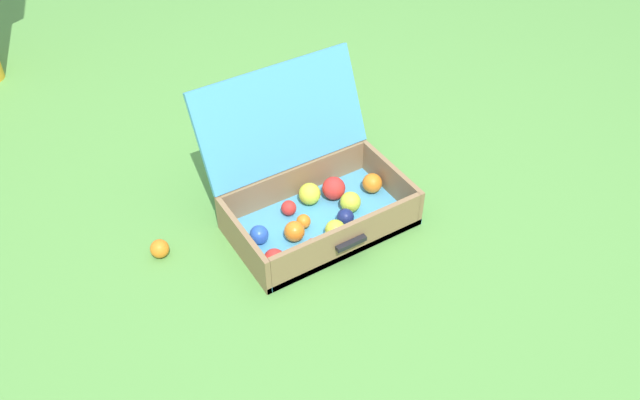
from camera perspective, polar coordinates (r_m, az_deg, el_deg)
name	(u,v)px	position (r m, az deg, el deg)	size (l,w,h in m)	color
ground_plane	(331,237)	(2.32, 0.90, -3.17)	(16.00, 16.00, 0.00)	#569342
open_suitcase	(311,193)	(2.32, -0.77, 0.58)	(0.61, 0.53, 0.47)	#4799C6
stray_ball_on_grass	(160,249)	(2.30, -13.31, -4.00)	(0.06, 0.06, 0.06)	orange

